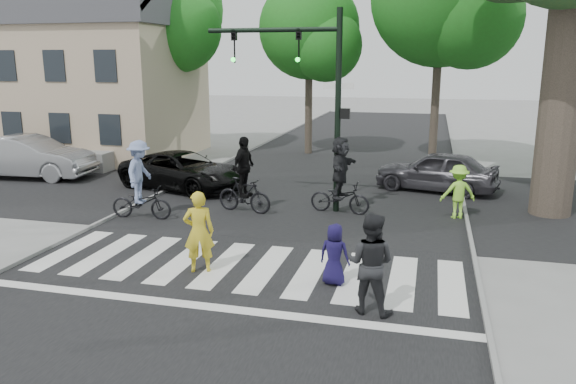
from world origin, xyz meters
name	(u,v)px	position (x,y,z in m)	size (l,w,h in m)	color
ground	(229,283)	(0.00, 0.00, 0.00)	(120.00, 120.00, 0.00)	gray
road_stem	(288,219)	(0.00, 5.00, 0.01)	(10.00, 70.00, 0.01)	black
road_cross	(310,195)	(0.00, 8.00, 0.01)	(70.00, 10.00, 0.01)	black
curb_left	(133,206)	(-5.05, 5.00, 0.05)	(0.10, 70.00, 0.10)	gray
curb_right	(469,230)	(5.05, 5.00, 0.05)	(0.10, 70.00, 0.10)	gray
crosswalk	(240,271)	(0.00, 0.66, 0.01)	(10.00, 3.85, 0.01)	silver
traffic_signal	(310,82)	(0.35, 6.20, 3.90)	(4.45, 0.29, 6.00)	black
bg_tree_0	(82,28)	(-13.74, 16.00, 6.14)	(5.46, 5.20, 8.97)	brown
bg_tree_1	(167,15)	(-8.70, 15.48, 6.65)	(6.09, 5.80, 9.80)	brown
bg_tree_2	(313,33)	(-1.76, 16.62, 5.78)	(5.04, 4.80, 8.40)	brown
bg_tree_3	(449,1)	(4.31, 15.27, 6.94)	(6.30, 6.00, 10.20)	brown
house	(102,76)	(-11.49, 13.98, 3.80)	(8.40, 8.10, 8.82)	#BFAE8B
pedestrian_woman	(199,232)	(-0.85, 0.48, 0.91)	(0.66, 0.43, 1.82)	gold
pedestrian_child	(334,254)	(2.13, 0.50, 0.65)	(0.63, 0.41, 1.30)	#150F3B
pedestrian_adult	(370,263)	(2.97, -0.64, 0.95)	(0.92, 0.72, 1.89)	black
cyclist_left	(140,185)	(-4.18, 4.00, 1.00)	(1.86, 1.22, 2.31)	black
cyclist_mid	(244,182)	(-1.50, 5.42, 0.95)	(1.84, 1.15, 2.32)	black
cyclist_right	(340,179)	(1.34, 6.06, 1.04)	(1.90, 1.77, 2.33)	black
car_suv	(183,171)	(-4.64, 7.90, 0.67)	(2.22, 4.81, 1.34)	black
car_silver	(29,157)	(-11.34, 8.18, 0.83)	(1.76, 5.05, 1.67)	#929497
car_grey	(436,171)	(4.16, 9.83, 0.72)	(1.69, 4.21, 1.43)	#38363C
bystander_hivis	(458,192)	(4.77, 6.33, 0.79)	(1.03, 0.59, 1.59)	#94E63A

